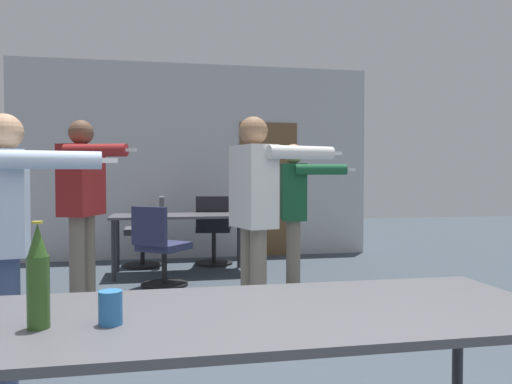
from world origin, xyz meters
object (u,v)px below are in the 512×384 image
object	(u,v)px
person_left_plaid	(83,194)
person_right_polo	(8,223)
office_chair_near_pushed	(148,233)
person_center_tall	(255,202)
drink_cup	(110,308)
person_near_casual	(295,203)
office_chair_far_right	(160,250)
office_chair_side_rolled	(213,232)
beer_bottle	(38,278)

from	to	relation	value
person_left_plaid	person_right_polo	bearing A→B (deg)	15.16
office_chair_near_pushed	person_center_tall	bearing A→B (deg)	-163.58
person_center_tall	office_chair_near_pushed	bearing A→B (deg)	-178.52
person_center_tall	drink_cup	bearing A→B (deg)	-37.43
person_right_polo	person_center_tall	xyz separation A→B (m)	(1.62, 0.75, 0.07)
person_left_plaid	drink_cup	distance (m)	3.36
person_near_casual	person_center_tall	world-z (taller)	person_center_tall
office_chair_far_right	office_chair_side_rolled	distance (m)	1.45
person_center_tall	beer_bottle	world-z (taller)	person_center_tall
office_chair_far_right	drink_cup	world-z (taller)	office_chair_far_right
person_center_tall	office_chair_side_rolled	world-z (taller)	person_center_tall
person_near_casual	office_chair_side_rolled	xyz separation A→B (m)	(-0.70, 1.66, -0.48)
office_chair_far_right	person_right_polo	bearing A→B (deg)	-71.96
office_chair_near_pushed	office_chair_side_rolled	size ratio (longest dim) A/B	0.99
person_near_casual	beer_bottle	world-z (taller)	person_near_casual
person_center_tall	office_chair_near_pushed	distance (m)	3.22
office_chair_far_right	office_chair_side_rolled	world-z (taller)	office_chair_side_rolled
person_near_casual	drink_cup	xyz separation A→B (m)	(-1.58, -3.50, -0.14)
office_chair_far_right	drink_cup	size ratio (longest dim) A/B	8.12
person_right_polo	drink_cup	bearing A→B (deg)	16.55
office_chair_side_rolled	drink_cup	distance (m)	5.24
person_center_tall	person_left_plaid	xyz separation A→B (m)	(-1.46, 1.09, 0.03)
office_chair_far_right	office_chair_near_pushed	bearing A→B (deg)	134.52
person_left_plaid	beer_bottle	bearing A→B (deg)	25.88
office_chair_side_rolled	beer_bottle	bearing A→B (deg)	-91.91
person_right_polo	person_left_plaid	world-z (taller)	person_left_plaid
person_right_polo	office_chair_far_right	bearing A→B (deg)	150.84
person_right_polo	person_left_plaid	size ratio (longest dim) A/B	0.91
person_right_polo	office_chair_far_right	world-z (taller)	person_right_polo
person_center_tall	drink_cup	distance (m)	2.40
office_chair_side_rolled	beer_bottle	world-z (taller)	beer_bottle
person_near_casual	office_chair_side_rolled	distance (m)	1.86
person_near_casual	beer_bottle	xyz separation A→B (m)	(-1.81, -3.50, -0.03)
drink_cup	beer_bottle	bearing A→B (deg)	179.45
person_left_plaid	beer_bottle	distance (m)	3.32
person_left_plaid	drink_cup	bearing A→B (deg)	29.66
office_chair_near_pushed	office_chair_far_right	xyz separation A→B (m)	(0.16, -1.34, -0.03)
person_right_polo	beer_bottle	bearing A→B (deg)	9.17
person_left_plaid	office_chair_near_pushed	xyz separation A→B (m)	(0.56, 1.94, -0.61)
person_left_plaid	beer_bottle	xyz separation A→B (m)	(0.34, -3.30, -0.15)
person_left_plaid	drink_cup	xyz separation A→B (m)	(0.56, -3.30, -0.26)
office_chair_far_right	person_left_plaid	bearing A→B (deg)	-102.06
office_chair_far_right	drink_cup	bearing A→B (deg)	-54.60
person_near_casual	office_chair_far_right	xyz separation A→B (m)	(-1.43, 0.40, -0.52)
person_center_tall	office_chair_side_rolled	distance (m)	3.00
person_center_tall	office_chair_far_right	distance (m)	1.95
person_near_casual	office_chair_far_right	distance (m)	1.57
office_chair_near_pushed	office_chair_far_right	size ratio (longest dim) A/B	1.05
office_chair_near_pushed	drink_cup	world-z (taller)	office_chair_near_pushed
beer_bottle	person_right_polo	bearing A→B (deg)	108.68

